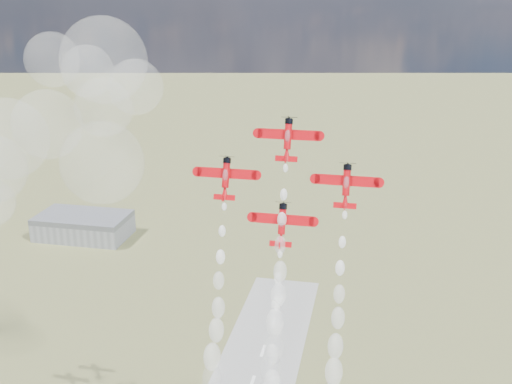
{
  "coord_description": "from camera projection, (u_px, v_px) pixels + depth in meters",
  "views": [
    {
      "loc": [
        37.7,
        -104.11,
        131.14
      ],
      "look_at": [
        13.86,
        10.28,
        91.69
      ],
      "focal_mm": 42.0,
      "sensor_mm": 36.0,
      "label": 1
    }
  ],
  "objects": [
    {
      "name": "hangar",
      "position": [
        84.0,
        226.0,
        333.88
      ],
      "size": [
        50.0,
        28.0,
        13.0
      ],
      "color": "gray",
      "rests_on": "ground"
    },
    {
      "name": "plane_lead",
      "position": [
        288.0,
        139.0,
        121.29
      ],
      "size": [
        12.67,
        5.52,
        8.72
      ],
      "rotation": [
        1.23,
        0.0,
        0.0
      ],
      "color": "red",
      "rests_on": "ground"
    },
    {
      "name": "plane_left",
      "position": [
        226.0,
        177.0,
        123.59
      ],
      "size": [
        12.67,
        5.52,
        8.72
      ],
      "rotation": [
        1.23,
        0.0,
        0.0
      ],
      "color": "red",
      "rests_on": "ground"
    },
    {
      "name": "plane_right",
      "position": [
        346.0,
        185.0,
        118.81
      ],
      "size": [
        12.67,
        5.52,
        8.72
      ],
      "rotation": [
        1.23,
        0.0,
        0.0
      ],
      "color": "red",
      "rests_on": "ground"
    },
    {
      "name": "plane_slot",
      "position": [
        282.0,
        224.0,
        121.11
      ],
      "size": [
        12.67,
        5.52,
        8.72
      ],
      "rotation": [
        1.23,
        0.0,
        0.0
      ],
      "color": "red",
      "rests_on": "ground"
    },
    {
      "name": "smoke_trail_lead",
      "position": [
        272.0,
        370.0,
        120.66
      ],
      "size": [
        6.2,
        20.49,
        51.82
      ],
      "color": "white",
      "rests_on": "plane_lead"
    },
    {
      "name": "drifted_smoke_cloud",
      "position": [
        51.0,
        134.0,
        152.82
      ],
      "size": [
        67.78,
        31.72,
        57.47
      ],
      "color": "white",
      "rests_on": "ground"
    }
  ]
}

